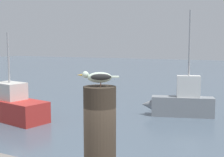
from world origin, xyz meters
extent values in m
cylinder|color=#382D23|center=(0.69, -0.54, 2.12)|extent=(0.31, 0.31, 1.15)
cylinder|color=tan|center=(0.69, -0.52, 2.71)|extent=(0.01, 0.01, 0.04)
cylinder|color=tan|center=(0.70, -0.55, 2.71)|extent=(0.01, 0.01, 0.04)
ellipsoid|color=silver|center=(0.69, -0.54, 2.78)|extent=(0.24, 0.20, 0.10)
sphere|color=silver|center=(0.57, -0.61, 2.81)|extent=(0.06, 0.06, 0.06)
cone|color=gold|center=(0.53, -0.64, 2.80)|extent=(0.05, 0.04, 0.02)
cube|color=silver|center=(0.81, -0.47, 2.79)|extent=(0.10, 0.10, 0.01)
ellipsoid|color=#292929|center=(0.67, -0.49, 2.79)|extent=(0.18, 0.13, 0.06)
ellipsoid|color=#292929|center=(0.72, -0.58, 2.79)|extent=(0.18, 0.13, 0.06)
cube|color=gray|center=(-1.19, 9.91, 0.42)|extent=(2.69, 1.40, 0.85)
cone|color=gray|center=(-2.59, 9.46, 0.47)|extent=(0.71, 0.71, 0.57)
cube|color=white|center=(-0.97, 9.98, 1.31)|extent=(1.06, 0.73, 0.93)
cylinder|color=#A5A5A8|center=(-0.97, 9.98, 3.15)|extent=(0.08, 0.08, 2.76)
cube|color=#B72D28|center=(-7.57, 6.14, 0.42)|extent=(4.11, 1.87, 0.84)
cube|color=silver|center=(-7.41, 6.11, 1.19)|extent=(1.43, 1.08, 0.69)
cylinder|color=#A5A5A8|center=(-7.41, 6.11, 2.55)|extent=(0.08, 0.08, 2.05)
camera|label=1|loc=(2.09, -3.00, 3.09)|focal=48.95mm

